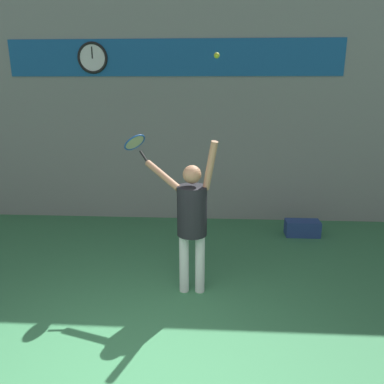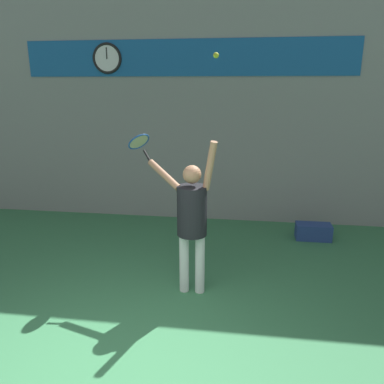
% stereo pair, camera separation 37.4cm
% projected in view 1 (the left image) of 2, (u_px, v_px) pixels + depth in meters
% --- Properties ---
extents(back_wall, '(18.00, 0.10, 5.00)m').
position_uv_depth(back_wall, '(174.00, 99.00, 7.45)').
color(back_wall, gray).
rests_on(back_wall, ground_plane).
extents(sponsor_banner, '(6.47, 0.02, 0.68)m').
position_uv_depth(sponsor_banner, '(173.00, 58.00, 7.17)').
color(sponsor_banner, '#195B9E').
extents(scoreboard_clock, '(0.59, 0.05, 0.59)m').
position_uv_depth(scoreboard_clock, '(92.00, 58.00, 7.24)').
color(scoreboard_clock, white).
extents(tennis_player, '(1.02, 0.61, 2.12)m').
position_uv_depth(tennis_player, '(192.00, 215.00, 4.92)').
color(tennis_player, white).
rests_on(tennis_player, ground_plane).
extents(tennis_racket, '(0.42, 0.41, 0.39)m').
position_uv_depth(tennis_racket, '(135.00, 143.00, 5.23)').
color(tennis_racket, black).
extents(tennis_ball, '(0.07, 0.07, 0.07)m').
position_uv_depth(tennis_ball, '(217.00, 55.00, 4.27)').
color(tennis_ball, '#CCDB2D').
extents(equipment_bag, '(0.64, 0.31, 0.30)m').
position_uv_depth(equipment_bag, '(302.00, 228.00, 7.11)').
color(equipment_bag, navy).
rests_on(equipment_bag, ground_plane).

